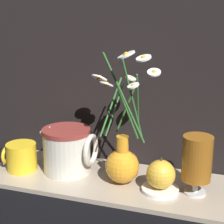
{
  "coord_description": "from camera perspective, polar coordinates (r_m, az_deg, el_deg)",
  "views": [
    {
      "loc": [
        0.3,
        -0.87,
        0.47
      ],
      "look_at": [
        0.01,
        0.0,
        0.2
      ],
      "focal_mm": 60.0,
      "sensor_mm": 36.0,
      "label": 1
    }
  ],
  "objects": [
    {
      "name": "ground_plane",
      "position": [
        1.04,
        -0.7,
        -10.66
      ],
      "size": [
        6.0,
        6.0,
        0.0
      ],
      "primitive_type": "plane",
      "color": "black"
    },
    {
      "name": "vase_with_flowers",
      "position": [
        0.98,
        1.6,
        -6.99
      ],
      "size": [
        0.19,
        0.19,
        0.36
      ],
      "color": "orange",
      "rests_on": "shelf"
    },
    {
      "name": "ceramic_pitcher",
      "position": [
        1.05,
        -6.8,
        -5.53
      ],
      "size": [
        0.16,
        0.13,
        0.14
      ],
      "color": "beige",
      "rests_on": "shelf"
    },
    {
      "name": "shelf",
      "position": [
        1.03,
        -0.71,
        -10.37
      ],
      "size": [
        0.68,
        0.24,
        0.01
      ],
      "color": "tan",
      "rests_on": "ground_plane"
    },
    {
      "name": "orange_fruit",
      "position": [
        0.95,
        7.44,
        -9.41
      ],
      "size": [
        0.07,
        0.07,
        0.08
      ],
      "color": "gold",
      "rests_on": "saucer_plate"
    },
    {
      "name": "yellow_mug",
      "position": [
        1.1,
        -13.71,
        -6.63
      ],
      "size": [
        0.09,
        0.08,
        0.08
      ],
      "color": "yellow",
      "rests_on": "shelf"
    },
    {
      "name": "saucer_plate",
      "position": [
        0.97,
        7.35,
        -11.62
      ],
      "size": [
        0.09,
        0.09,
        0.01
      ],
      "color": "white",
      "rests_on": "shelf"
    },
    {
      "name": "tea_glass",
      "position": [
        0.94,
        12.83,
        -7.07
      ],
      "size": [
        0.07,
        0.07,
        0.15
      ],
      "color": "silver",
      "rests_on": "shelf"
    }
  ]
}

